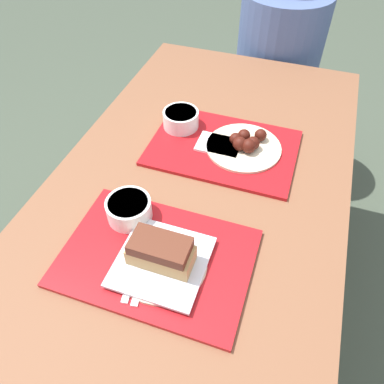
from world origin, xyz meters
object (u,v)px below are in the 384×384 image
at_px(bowl_coleslaw_near, 129,208).
at_px(person_seated_across, 280,42).
at_px(bowl_coleslaw_far, 181,118).
at_px(brisket_sandwich_plate, 161,257).
at_px(tray_near, 157,258).
at_px(wings_plate_far, 245,144).
at_px(tray_far, 223,148).

xyz_separation_m(bowl_coleslaw_near, person_seated_across, (0.20, 1.20, -0.06)).
height_order(bowl_coleslaw_near, bowl_coleslaw_far, same).
height_order(brisket_sandwich_plate, bowl_coleslaw_far, brisket_sandwich_plate).
bearing_deg(bowl_coleslaw_near, tray_near, -39.26).
height_order(tray_near, brisket_sandwich_plate, brisket_sandwich_plate).
bearing_deg(brisket_sandwich_plate, person_seated_across, 87.21).
bearing_deg(person_seated_across, wings_plate_far, -88.37).
xyz_separation_m(tray_near, bowl_coleslaw_far, (-0.12, 0.50, 0.04)).
xyz_separation_m(brisket_sandwich_plate, bowl_coleslaw_far, (-0.14, 0.52, 0.00)).
bearing_deg(tray_far, brisket_sandwich_plate, -92.57).
height_order(bowl_coleslaw_far, wings_plate_far, bowl_coleslaw_far).
bearing_deg(tray_near, bowl_coleslaw_near, 140.74).
relative_size(brisket_sandwich_plate, person_seated_across, 0.32).
bearing_deg(wings_plate_far, person_seated_across, 91.63).
bearing_deg(brisket_sandwich_plate, tray_near, 142.23).
height_order(wings_plate_far, person_seated_across, person_seated_across).
height_order(tray_near, wings_plate_far, wings_plate_far).
distance_m(brisket_sandwich_plate, bowl_coleslaw_far, 0.54).
bearing_deg(wings_plate_far, bowl_coleslaw_far, 169.48).
bearing_deg(person_seated_across, tray_near, -93.75).
height_order(tray_near, bowl_coleslaw_far, bowl_coleslaw_far).
bearing_deg(tray_near, bowl_coleslaw_far, 103.46).
bearing_deg(brisket_sandwich_plate, bowl_coleslaw_far, 105.23).
relative_size(tray_near, brisket_sandwich_plate, 2.11).
xyz_separation_m(bowl_coleslaw_far, wings_plate_far, (0.23, -0.04, -0.02)).
height_order(brisket_sandwich_plate, person_seated_across, person_seated_across).
xyz_separation_m(tray_far, bowl_coleslaw_near, (-0.16, -0.36, 0.04)).
bearing_deg(bowl_coleslaw_far, bowl_coleslaw_near, -89.05).
bearing_deg(person_seated_across, tray_far, -92.92).
xyz_separation_m(tray_far, brisket_sandwich_plate, (-0.02, -0.47, 0.04)).
bearing_deg(bowl_coleslaw_far, tray_near, -76.54).
bearing_deg(brisket_sandwich_plate, tray_far, 87.43).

